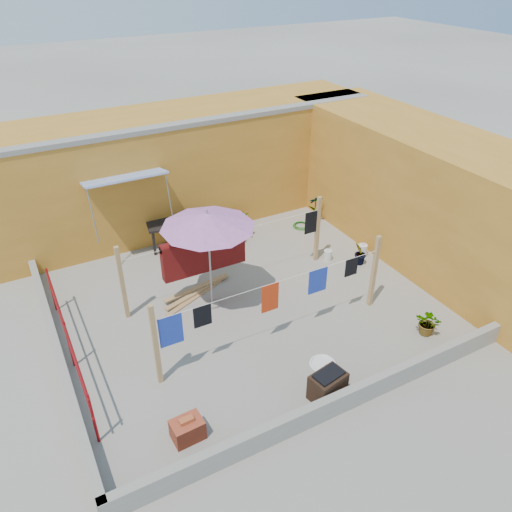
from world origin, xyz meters
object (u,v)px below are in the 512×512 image
(outdoor_table, at_px, (178,223))
(brazier, at_px, (328,385))
(patio_umbrella, at_px, (207,221))
(plant_back_a, at_px, (236,228))
(water_jug_b, at_px, (363,250))
(water_jug_a, at_px, (328,255))
(green_hose, at_px, (301,226))
(white_basin, at_px, (323,364))
(brick_stack, at_px, (187,429))

(outdoor_table, bearing_deg, brazier, -86.33)
(patio_umbrella, xyz_separation_m, plant_back_a, (1.78, 2.39, -1.78))
(outdoor_table, relative_size, water_jug_b, 4.66)
(brazier, relative_size, water_jug_a, 2.14)
(green_hose, relative_size, plant_back_a, 0.65)
(green_hose, bearing_deg, white_basin, -118.54)
(white_basin, bearing_deg, outdoor_table, 97.80)
(plant_back_a, bearing_deg, patio_umbrella, -126.77)
(water_jug_a, relative_size, water_jug_b, 0.89)
(outdoor_table, distance_m, plant_back_a, 1.59)
(water_jug_a, bearing_deg, water_jug_b, -15.17)
(green_hose, bearing_deg, water_jug_a, -101.68)
(brick_stack, xyz_separation_m, water_jug_b, (6.21, 3.20, -0.03))
(patio_umbrella, height_order, brazier, patio_umbrella)
(water_jug_b, relative_size, green_hose, 0.74)
(water_jug_a, xyz_separation_m, green_hose, (0.39, 1.86, -0.11))
(brazier, distance_m, white_basin, 0.80)
(patio_umbrella, distance_m, white_basin, 3.70)
(patio_umbrella, relative_size, white_basin, 4.56)
(white_basin, distance_m, water_jug_b, 4.38)
(water_jug_b, xyz_separation_m, plant_back_a, (-2.59, 2.32, 0.22))
(brick_stack, xyz_separation_m, water_jug_a, (5.28, 3.46, -0.05))
(outdoor_table, bearing_deg, water_jug_a, -39.46)
(white_basin, xyz_separation_m, plant_back_a, (0.69, 5.22, 0.34))
(white_basin, distance_m, water_jug_a, 3.93)
(brazier, bearing_deg, plant_back_a, 79.73)
(patio_umbrella, distance_m, brick_stack, 4.14)
(white_basin, bearing_deg, brick_stack, -174.12)
(patio_umbrella, bearing_deg, outdoor_table, 83.95)
(outdoor_table, xyz_separation_m, water_jug_a, (3.13, -2.58, -0.54))
(patio_umbrella, relative_size, plant_back_a, 3.13)
(patio_umbrella, xyz_separation_m, brick_stack, (-1.84, -3.13, -1.97))
(brazier, bearing_deg, water_jug_b, 44.31)
(white_basin, relative_size, green_hose, 1.05)
(outdoor_table, relative_size, brazier, 2.45)
(green_hose, bearing_deg, patio_umbrella, -150.23)
(white_basin, bearing_deg, water_jug_b, 41.48)
(brick_stack, xyz_separation_m, white_basin, (2.93, 0.30, -0.15))
(patio_umbrella, height_order, water_jug_a, patio_umbrella)
(water_jug_a, bearing_deg, green_hose, 78.32)
(brick_stack, height_order, green_hose, brick_stack)
(patio_umbrella, height_order, outdoor_table, patio_umbrella)
(white_basin, bearing_deg, patio_umbrella, 111.09)
(green_hose, bearing_deg, plant_back_a, 174.33)
(brazier, xyz_separation_m, water_jug_a, (2.72, 3.82, -0.13))
(green_hose, xyz_separation_m, plant_back_a, (-2.04, 0.20, 0.35))
(patio_umbrella, xyz_separation_m, green_hose, (3.82, 2.19, -2.14))
(outdoor_table, bearing_deg, white_basin, -82.20)
(outdoor_table, height_order, brazier, outdoor_table)
(outdoor_table, xyz_separation_m, brazier, (0.41, -6.40, -0.40))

